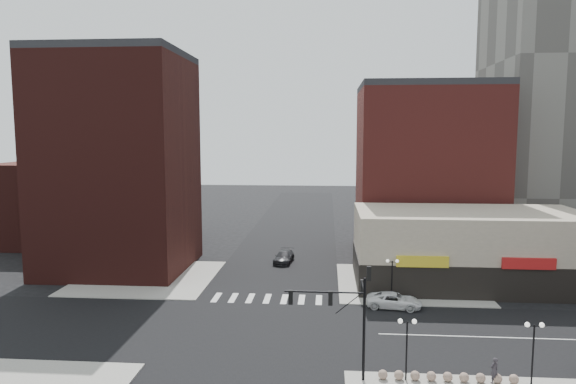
{
  "coord_description": "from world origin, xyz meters",
  "views": [
    {
      "loc": [
        5.75,
        -40.64,
        16.24
      ],
      "look_at": [
        2.19,
        5.24,
        11.0
      ],
      "focal_mm": 32.0,
      "sensor_mm": 36.0,
      "label": 1
    }
  ],
  "objects_px": {
    "traffic_signal": "(349,306)",
    "pedestrian": "(494,370)",
    "street_lamp_se_b": "(534,337)",
    "street_lamp_ne": "(392,269)",
    "white_suv": "(394,301)",
    "street_lamp_se_a": "(407,334)",
    "dark_sedan_north": "(284,257)"
  },
  "relations": [
    {
      "from": "pedestrian",
      "to": "street_lamp_ne",
      "type": "bearing_deg",
      "value": -100.64
    },
    {
      "from": "street_lamp_ne",
      "to": "dark_sedan_north",
      "type": "bearing_deg",
      "value": 128.55
    },
    {
      "from": "street_lamp_se_a",
      "to": "white_suv",
      "type": "bearing_deg",
      "value": 85.81
    },
    {
      "from": "traffic_signal",
      "to": "pedestrian",
      "type": "relative_size",
      "value": 4.52
    },
    {
      "from": "street_lamp_se_a",
      "to": "street_lamp_se_b",
      "type": "distance_m",
      "value": 8.0
    },
    {
      "from": "traffic_signal",
      "to": "white_suv",
      "type": "height_order",
      "value": "traffic_signal"
    },
    {
      "from": "street_lamp_se_a",
      "to": "street_lamp_ne",
      "type": "bearing_deg",
      "value": 86.42
    },
    {
      "from": "street_lamp_se_b",
      "to": "street_lamp_ne",
      "type": "bearing_deg",
      "value": 113.63
    },
    {
      "from": "street_lamp_se_a",
      "to": "traffic_signal",
      "type": "bearing_deg",
      "value": 177.43
    },
    {
      "from": "traffic_signal",
      "to": "street_lamp_ne",
      "type": "height_order",
      "value": "traffic_signal"
    },
    {
      "from": "white_suv",
      "to": "dark_sedan_north",
      "type": "xyz_separation_m",
      "value": [
        -11.75,
        16.17,
        0.03
      ]
    },
    {
      "from": "traffic_signal",
      "to": "dark_sedan_north",
      "type": "xyz_separation_m",
      "value": [
        -6.92,
        30.5,
        -4.23
      ]
    },
    {
      "from": "street_lamp_se_a",
      "to": "pedestrian",
      "type": "bearing_deg",
      "value": 0.0
    },
    {
      "from": "traffic_signal",
      "to": "street_lamp_ne",
      "type": "distance_m",
      "value": 16.62
    },
    {
      "from": "street_lamp_ne",
      "to": "white_suv",
      "type": "height_order",
      "value": "street_lamp_ne"
    },
    {
      "from": "traffic_signal",
      "to": "street_lamp_se_a",
      "type": "xyz_separation_m",
      "value": [
        3.76,
        -0.17,
        -1.67
      ]
    },
    {
      "from": "street_lamp_se_b",
      "to": "street_lamp_se_a",
      "type": "bearing_deg",
      "value": 180.0
    },
    {
      "from": "traffic_signal",
      "to": "street_lamp_ne",
      "type": "xyz_separation_m",
      "value": [
        4.76,
        15.83,
        -1.67
      ]
    },
    {
      "from": "street_lamp_ne",
      "to": "street_lamp_se_a",
      "type": "bearing_deg",
      "value": -93.58
    },
    {
      "from": "street_lamp_se_b",
      "to": "white_suv",
      "type": "xyz_separation_m",
      "value": [
        -6.94,
        14.5,
        -2.58
      ]
    },
    {
      "from": "traffic_signal",
      "to": "street_lamp_se_a",
      "type": "distance_m",
      "value": 4.12
    },
    {
      "from": "street_lamp_se_a",
      "to": "pedestrian",
      "type": "relative_size",
      "value": 2.42
    },
    {
      "from": "traffic_signal",
      "to": "pedestrian",
      "type": "height_order",
      "value": "traffic_signal"
    },
    {
      "from": "traffic_signal",
      "to": "street_lamp_se_b",
      "type": "relative_size",
      "value": 1.87
    },
    {
      "from": "white_suv",
      "to": "pedestrian",
      "type": "height_order",
      "value": "pedestrian"
    },
    {
      "from": "white_suv",
      "to": "dark_sedan_north",
      "type": "height_order",
      "value": "dark_sedan_north"
    },
    {
      "from": "street_lamp_se_a",
      "to": "street_lamp_ne",
      "type": "xyz_separation_m",
      "value": [
        1.0,
        16.0,
        0.0
      ]
    },
    {
      "from": "traffic_signal",
      "to": "white_suv",
      "type": "distance_m",
      "value": 15.71
    },
    {
      "from": "traffic_signal",
      "to": "dark_sedan_north",
      "type": "bearing_deg",
      "value": 102.79
    },
    {
      "from": "dark_sedan_north",
      "to": "pedestrian",
      "type": "height_order",
      "value": "pedestrian"
    },
    {
      "from": "white_suv",
      "to": "street_lamp_se_b",
      "type": "bearing_deg",
      "value": -147.33
    },
    {
      "from": "street_lamp_ne",
      "to": "pedestrian",
      "type": "height_order",
      "value": "street_lamp_ne"
    }
  ]
}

